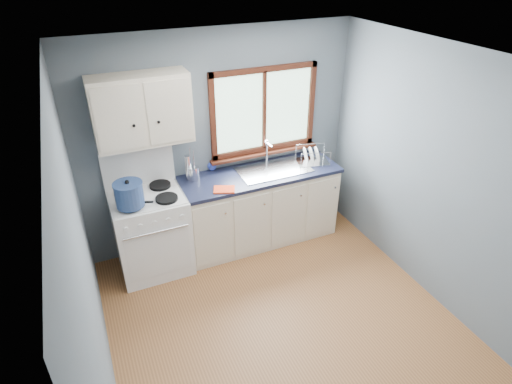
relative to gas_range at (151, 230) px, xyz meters
name	(u,v)px	position (x,y,z in m)	size (l,w,h in m)	color
floor	(289,332)	(0.95, -1.47, -0.50)	(3.20, 3.60, 0.02)	#986035
ceiling	(304,66)	(0.95, -1.47, 2.02)	(3.20, 3.60, 0.02)	white
wall_back	(220,141)	(0.95, 0.34, 0.76)	(3.20, 0.02, 2.50)	slate
wall_left	(86,277)	(-0.66, -1.47, 0.76)	(0.02, 3.60, 2.50)	slate
wall_right	(446,184)	(2.56, -1.47, 0.76)	(0.02, 3.60, 2.50)	slate
gas_range	(151,230)	(0.00, 0.00, 0.00)	(0.76, 0.69, 1.36)	white
base_cabinets	(259,210)	(1.31, 0.02, -0.08)	(1.85, 0.60, 0.88)	beige
countertop	(260,174)	(1.31, 0.02, 0.41)	(1.89, 0.64, 0.04)	black
sink	(273,174)	(1.49, 0.02, 0.37)	(0.84, 0.46, 0.44)	silver
window	(264,117)	(1.48, 0.30, 0.98)	(1.36, 0.10, 1.03)	#9EC6A8
upper_cabinets	(142,110)	(0.10, 0.15, 1.31)	(0.95, 0.35, 0.70)	beige
skillet	(129,202)	(-0.19, -0.15, 0.49)	(0.39, 0.32, 0.05)	black
stockpot	(129,194)	(-0.18, -0.17, 0.59)	(0.37, 0.37, 0.28)	navy
utensil_crock	(194,173)	(0.57, 0.17, 0.51)	(0.16, 0.16, 0.39)	silver
thermos	(188,168)	(0.52, 0.19, 0.57)	(0.07, 0.07, 0.29)	silver
soap_bottle	(213,161)	(0.83, 0.27, 0.55)	(0.10, 0.10, 0.25)	#2F45BB
dish_towel	(224,190)	(0.79, -0.20, 0.43)	(0.22, 0.16, 0.02)	#EC421D
dish_rack	(312,158)	(2.00, 0.02, 0.48)	(0.44, 0.37, 0.19)	silver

